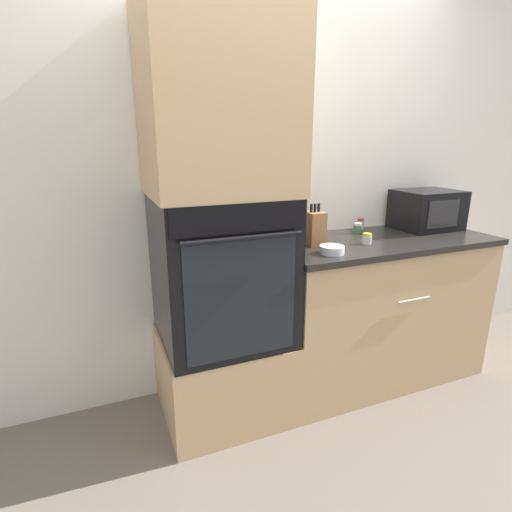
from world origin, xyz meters
name	(u,v)px	position (x,y,z in m)	size (l,w,h in m)	color
ground_plane	(301,427)	(0.00, 0.00, 0.00)	(12.00, 12.00, 0.00)	#6B6056
wall_back	(257,183)	(0.00, 0.63, 1.25)	(8.00, 0.05, 2.50)	silver
oven_cabinet_base	(224,373)	(-0.34, 0.30, 0.23)	(0.67, 0.60, 0.47)	tan
wall_oven	(222,269)	(-0.34, 0.30, 0.85)	(0.65, 0.64, 0.77)	black
oven_cabinet_upper	(217,99)	(-0.34, 0.30, 1.68)	(0.67, 0.60, 0.88)	tan
counter_unit	(375,308)	(0.68, 0.30, 0.46)	(1.38, 0.63, 0.92)	tan
microwave	(427,210)	(1.12, 0.41, 1.05)	(0.40, 0.32, 0.25)	black
knife_block	(314,228)	(0.22, 0.32, 1.02)	(0.09, 0.12, 0.23)	olive
bowl	(332,250)	(0.21, 0.12, 0.94)	(0.13, 0.13, 0.04)	silver
condiment_jar_near	(360,224)	(0.71, 0.56, 0.96)	(0.04, 0.04, 0.07)	silver
condiment_jar_mid	(367,239)	(0.51, 0.22, 0.95)	(0.05, 0.05, 0.06)	silver
condiment_jar_far	(358,228)	(0.62, 0.47, 0.95)	(0.05, 0.05, 0.06)	#427047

